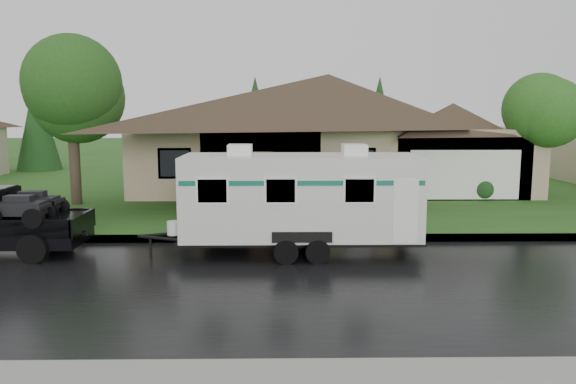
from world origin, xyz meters
name	(u,v)px	position (x,y,z in m)	size (l,w,h in m)	color
ground	(297,260)	(0.00, 0.00, 0.00)	(140.00, 140.00, 0.00)	#2A581B
road	(299,283)	(0.00, -2.00, 0.01)	(140.00, 8.00, 0.01)	black
curb	(294,238)	(0.00, 2.25, 0.07)	(140.00, 0.50, 0.15)	gray
lawn	(288,184)	(0.00, 15.00, 0.07)	(140.00, 26.00, 0.15)	#2A581B
house_main	(334,118)	(2.29, 13.84, 3.59)	(19.44, 10.80, 6.90)	#9D876A
tree_left_green	(71,92)	(-8.75, 8.33, 4.65)	(3.92, 3.92, 6.49)	#382B1E
tree_right_green	(547,112)	(10.88, 9.35, 3.87)	(3.24, 3.24, 5.36)	#382B1E
shrub_row	(337,188)	(2.00, 9.30, 0.65)	(13.60, 1.00, 1.00)	#143814
travel_trailer	(301,196)	(0.13, 0.70, 1.60)	(6.74, 2.37, 3.02)	silver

